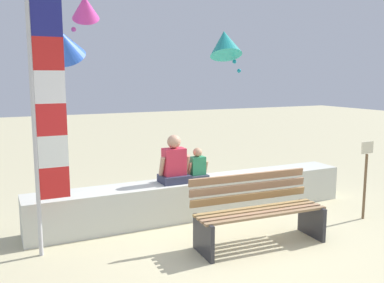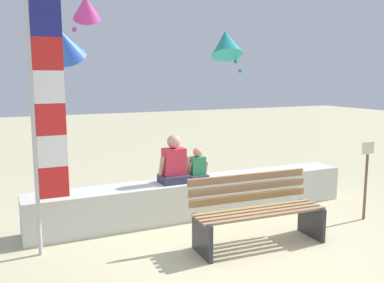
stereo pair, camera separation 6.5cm
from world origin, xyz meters
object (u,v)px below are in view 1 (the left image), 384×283
Objects in this scene: park_bench at (257,212)px; person_child at (198,167)px; kite_magenta at (85,8)px; person_adult at (174,164)px; sign_post at (366,173)px; flag_banner at (44,98)px; kite_blue at (63,44)px; kite_teal at (225,43)px.

person_child reaches higher than park_bench.
person_child is at bearing -50.59° from kite_magenta.
person_adult reaches higher than sign_post.
park_bench is 3.51× the size of person_child.
flag_banner reaches higher than person_child.
kite_blue is 0.82× the size of sign_post.
kite_teal reaches higher than person_adult.
park_bench is at bearing -62.49° from kite_magenta.
person_child is at bearing 150.86° from sign_post.
park_bench is 1.51m from person_adult.
kite_magenta is at bearing 65.70° from flag_banner.
person_adult is 0.61× the size of sign_post.
person_child is at bearing -42.04° from kite_blue.
person_adult is at bearing 15.37° from flag_banner.
kite_teal is at bearing 42.56° from person_adult.
person_child is 2.57m from flag_banner.
flag_banner is at bearing 161.77° from park_bench.
kite_blue is (-1.89, 2.84, 2.26)m from park_bench.
kite_magenta is (-1.51, 2.91, 2.85)m from park_bench.
person_adult is 0.69× the size of kite_magenta.
kite_blue reaches higher than person_child.
park_bench is at bearing -18.23° from flag_banner.
flag_banner is (-2.46, 0.81, 1.48)m from park_bench.
kite_teal is (2.74, 0.10, -0.47)m from kite_magenta.
sign_post is (0.78, -2.92, -2.09)m from kite_teal.
person_adult is at bearing -179.96° from person_child.
flag_banner is 3.20× the size of kite_magenta.
kite_teal is at bearing 49.45° from person_child.
kite_magenta is at bearing 129.41° from person_child.
person_adult is 2.19m from flag_banner.
sign_post is (4.47, -0.73, -1.19)m from flag_banner.
sign_post is at bearing -25.34° from person_adult.
sign_post is at bearing 2.35° from park_bench.
person_adult is 2.90m from sign_post.
sign_post is (2.61, -1.24, -0.14)m from person_adult.
flag_banner is at bearing -167.22° from person_child.
kite_teal is (1.83, 1.68, 1.95)m from person_adult.
sign_post is at bearing -75.08° from kite_teal.
kite_teal reaches higher than kite_blue.
sign_post is (2.22, -1.24, -0.06)m from person_child.
person_child is at bearing 99.06° from park_bench.
kite_blue reaches higher than sign_post.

